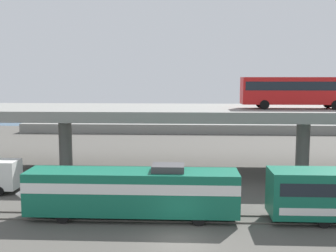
# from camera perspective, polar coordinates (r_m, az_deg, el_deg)

# --- Properties ---
(ground_plane) EXTENTS (260.00, 260.00, 0.00)m
(ground_plane) POSITION_cam_1_polar(r_m,az_deg,el_deg) (27.19, 1.59, -16.06)
(ground_plane) COLOR #4C4944
(rail_strip_near) EXTENTS (110.00, 0.12, 0.12)m
(rail_strip_near) POSITION_cam_1_polar(r_m,az_deg,el_deg) (30.18, 1.71, -13.54)
(rail_strip_near) COLOR #59544C
(rail_strip_near) RESTS_ON ground_plane
(rail_strip_far) EXTENTS (110.00, 0.12, 0.12)m
(rail_strip_far) POSITION_cam_1_polar(r_m,az_deg,el_deg) (31.61, 1.76, -12.57)
(rail_strip_far) COLOR #59544C
(rail_strip_far) RESTS_ON ground_plane
(train_locomotive) EXTENTS (16.98, 3.04, 4.18)m
(train_locomotive) POSITION_cam_1_polar(r_m,az_deg,el_deg) (30.61, -6.64, -9.09)
(train_locomotive) COLOR #14664C
(train_locomotive) RESTS_ON ground_plane
(highway_overpass) EXTENTS (96.00, 12.99, 7.25)m
(highway_overpass) POSITION_cam_1_polar(r_m,az_deg,el_deg) (45.20, 2.11, 1.81)
(highway_overpass) COLOR gray
(highway_overpass) RESTS_ON ground_plane
(transit_bus_on_overpass) EXTENTS (12.00, 2.68, 3.40)m
(transit_bus_on_overpass) POSITION_cam_1_polar(r_m,az_deg,el_deg) (45.31, 18.07, 4.98)
(transit_bus_on_overpass) COLOR red
(transit_bus_on_overpass) RESTS_ON highway_overpass
(pier_parking_lot) EXTENTS (62.74, 12.69, 1.79)m
(pier_parking_lot) POSITION_cam_1_polar(r_m,az_deg,el_deg) (80.60, 2.35, 0.07)
(pier_parking_lot) COLOR gray
(pier_parking_lot) RESTS_ON ground_plane
(parked_car_0) EXTENTS (4.18, 1.88, 1.50)m
(parked_car_0) POSITION_cam_1_polar(r_m,az_deg,el_deg) (78.90, -0.07, 1.15)
(parked_car_0) COLOR navy
(parked_car_0) RESTS_ON pier_parking_lot
(parked_car_1) EXTENTS (4.14, 1.92, 1.50)m
(parked_car_1) POSITION_cam_1_polar(r_m,az_deg,el_deg) (84.70, 12.60, 1.38)
(parked_car_1) COLOR silver
(parked_car_1) RESTS_ON pier_parking_lot
(parked_car_2) EXTENTS (4.67, 1.95, 1.50)m
(parked_car_2) POSITION_cam_1_polar(r_m,az_deg,el_deg) (79.83, 14.88, 0.98)
(parked_car_2) COLOR silver
(parked_car_2) RESTS_ON pier_parking_lot
(parked_car_3) EXTENTS (4.24, 1.91, 1.50)m
(parked_car_3) POSITION_cam_1_polar(r_m,az_deg,el_deg) (83.63, 16.60, 1.19)
(parked_car_3) COLOR #9E998C
(parked_car_3) RESTS_ON pier_parking_lot
(harbor_water) EXTENTS (140.00, 36.00, 0.01)m
(harbor_water) POSITION_cam_1_polar(r_m,az_deg,el_deg) (103.56, 2.43, 1.13)
(harbor_water) COLOR #2D5170
(harbor_water) RESTS_ON ground_plane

